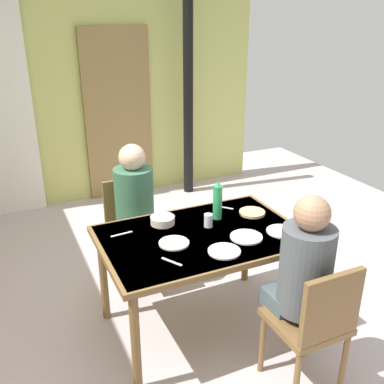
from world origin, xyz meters
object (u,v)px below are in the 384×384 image
(person_near_diner, at_px, (304,267))
(person_far_diner, at_px, (135,200))
(water_bottle_green_near, at_px, (218,201))
(chair_near_diner, at_px, (315,322))
(dining_table, at_px, (201,244))
(chair_far_diner, at_px, (131,225))
(serving_bowl_center, at_px, (163,220))

(person_near_diner, height_order, person_far_diner, same)
(person_near_diner, distance_m, water_bottle_green_near, 0.85)
(chair_near_diner, xyz_separation_m, water_bottle_green_near, (-0.11, 0.97, 0.38))
(dining_table, bearing_deg, person_far_diner, 110.65)
(chair_far_diner, bearing_deg, person_far_diner, 90.00)
(person_near_diner, bearing_deg, serving_bowl_center, 118.55)
(water_bottle_green_near, height_order, serving_bowl_center, water_bottle_green_near)
(person_near_diner, bearing_deg, chair_near_diner, -90.00)
(chair_far_diner, bearing_deg, person_near_diner, 111.41)
(chair_near_diner, relative_size, person_far_diner, 1.13)
(dining_table, bearing_deg, serving_bowl_center, 124.53)
(dining_table, xyz_separation_m, serving_bowl_center, (-0.18, 0.26, 0.10))
(person_near_diner, xyz_separation_m, person_far_diner, (-0.57, 1.32, 0.00))
(dining_table, relative_size, chair_far_diner, 1.54)
(chair_near_diner, distance_m, person_far_diner, 1.59)
(chair_near_diner, xyz_separation_m, person_far_diner, (-0.57, 1.46, 0.28))
(water_bottle_green_near, bearing_deg, dining_table, -140.31)
(person_far_diner, distance_m, water_bottle_green_near, 0.68)
(chair_near_diner, distance_m, water_bottle_green_near, 1.05)
(chair_far_diner, height_order, person_far_diner, person_far_diner)
(chair_near_diner, bearing_deg, person_near_diner, 90.00)
(chair_near_diner, bearing_deg, person_far_diner, 111.41)
(chair_near_diner, bearing_deg, water_bottle_green_near, 96.54)
(chair_near_diner, relative_size, serving_bowl_center, 5.12)
(person_near_diner, bearing_deg, dining_table, 116.02)
(chair_near_diner, xyz_separation_m, serving_bowl_center, (-0.50, 1.06, 0.27))
(dining_table, distance_m, chair_far_diner, 0.85)
(person_far_diner, distance_m, serving_bowl_center, 0.41)
(chair_far_diner, distance_m, serving_bowl_center, 0.61)
(chair_near_diner, bearing_deg, dining_table, 112.03)
(chair_far_diner, xyz_separation_m, person_near_diner, (0.57, -1.46, 0.28))
(water_bottle_green_near, bearing_deg, person_near_diner, -82.40)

